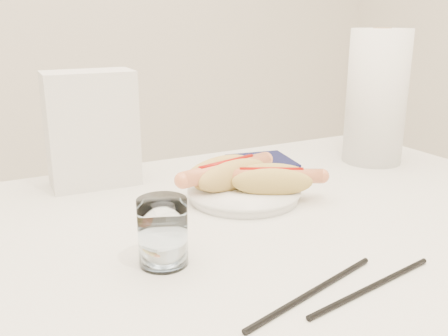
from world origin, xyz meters
name	(u,v)px	position (x,y,z in m)	size (l,w,h in m)	color
table	(240,260)	(0.00, 0.00, 0.69)	(1.20, 0.80, 0.75)	silver
plate	(244,195)	(0.06, 0.10, 0.76)	(0.19, 0.19, 0.02)	white
hotdog_left	(227,174)	(0.04, 0.13, 0.79)	(0.20, 0.11, 0.05)	tan
hotdog_right	(271,180)	(0.10, 0.07, 0.79)	(0.17, 0.13, 0.05)	tan
water_glass	(163,232)	(-0.15, -0.06, 0.79)	(0.06, 0.06, 0.09)	white
chopstick_near	(372,287)	(0.05, -0.24, 0.75)	(0.01, 0.01, 0.22)	black
chopstick_far	(313,292)	(-0.02, -0.22, 0.75)	(0.01, 0.01, 0.23)	black
napkin_box	(92,129)	(-0.15, 0.30, 0.86)	(0.16, 0.09, 0.22)	silver
navy_napkin	(262,161)	(0.21, 0.28, 0.75)	(0.13, 0.13, 0.01)	#101235
paper_towel_roll	(376,97)	(0.43, 0.18, 0.89)	(0.13, 0.13, 0.29)	white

